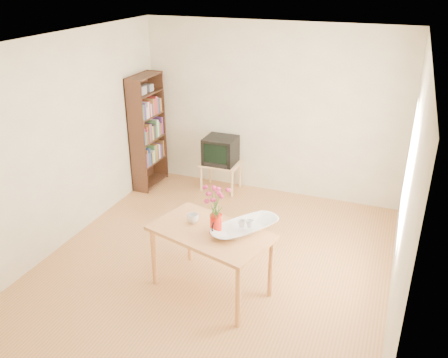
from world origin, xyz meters
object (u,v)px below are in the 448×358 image
at_px(table, 211,239).
at_px(bowl, 245,211).
at_px(pitcher, 216,225).
at_px(mug, 193,218).
at_px(television, 221,150).

xyz_separation_m(table, bowl, (0.34, 0.13, 0.33)).
distance_m(table, bowl, 0.49).
distance_m(pitcher, bowl, 0.34).
bearing_deg(mug, pitcher, 134.85).
bearing_deg(pitcher, bowl, 24.50).
distance_m(bowl, television, 2.62).
bearing_deg(television, mug, -75.64).
height_order(table, mug, mug).
bearing_deg(pitcher, table, 166.81).
xyz_separation_m(table, mug, (-0.25, 0.10, 0.14)).
xyz_separation_m(table, pitcher, (0.06, -0.01, 0.19)).
bearing_deg(mug, table, 132.58).
relative_size(pitcher, mug, 1.69).
bearing_deg(bowl, mug, -176.48).
height_order(table, bowl, bowl).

